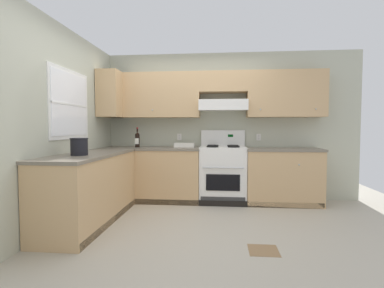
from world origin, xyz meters
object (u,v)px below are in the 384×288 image
at_px(wine_bottle, 137,139).
at_px(bucket, 79,146).
at_px(stove, 223,173).
at_px(bowl, 185,146).

relative_size(wine_bottle, bucket, 1.59).
bearing_deg(stove, wine_bottle, -178.76).
bearing_deg(bowl, wine_bottle, -170.74).
relative_size(wine_bottle, bowl, 1.01).
height_order(stove, bowl, stove).
bearing_deg(bowl, bucket, -123.39).
bearing_deg(bucket, bowl, 56.61).
bearing_deg(stove, bucket, -138.47).
xyz_separation_m(wine_bottle, bucket, (-0.28, -1.50, -0.03)).
bearing_deg(stove, bowl, 171.50).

